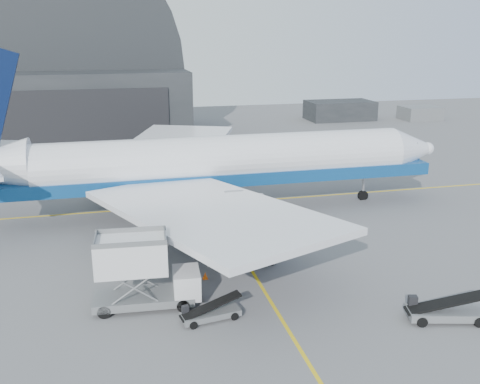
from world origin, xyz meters
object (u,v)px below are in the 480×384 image
object	(u,v)px
airliner	(205,164)
catering_truck	(142,273)
pushback_tug	(252,256)
belt_loader_b	(445,312)
belt_loader_a	(210,313)

from	to	relation	value
airliner	catering_truck	world-z (taller)	airliner
pushback_tug	belt_loader_b	distance (m)	15.35
catering_truck	pushback_tug	size ratio (longest dim) A/B	1.89
airliner	belt_loader_b	distance (m)	28.34
pushback_tug	belt_loader_b	bearing A→B (deg)	-58.20
belt_loader_a	belt_loader_b	bearing A→B (deg)	-23.32
airliner	catering_truck	xyz separation A→B (m)	(-7.72, -19.04, -2.66)
airliner	belt_loader_a	bearing A→B (deg)	-99.31
catering_truck	pushback_tug	xyz separation A→B (m)	(9.10, 5.14, -1.88)
pushback_tug	belt_loader_a	world-z (taller)	pushback_tug
catering_truck	airliner	bearing A→B (deg)	71.95
catering_truck	pushback_tug	bearing A→B (deg)	33.50
airliner	catering_truck	distance (m)	20.71
catering_truck	belt_loader_b	size ratio (longest dim) A/B	1.35
catering_truck	belt_loader_a	distance (m)	5.43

